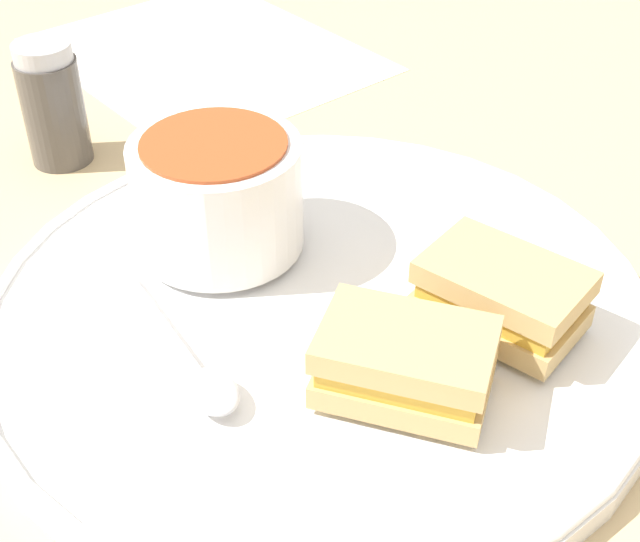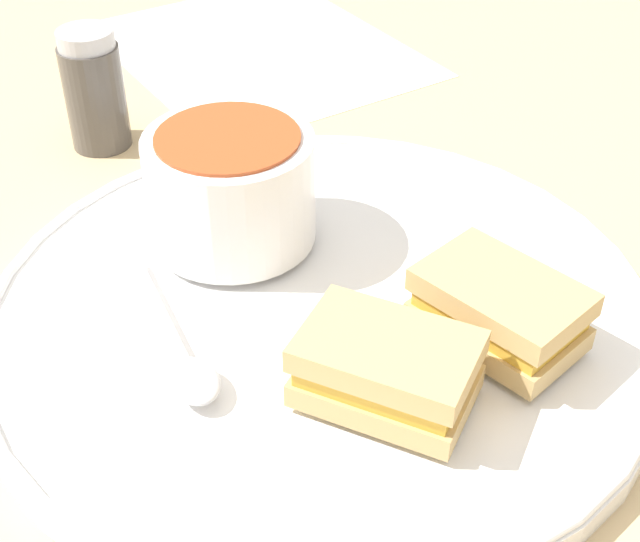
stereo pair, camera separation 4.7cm
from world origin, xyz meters
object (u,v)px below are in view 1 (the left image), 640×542
at_px(sandwich_half_near, 405,362).
at_px(sandwich_half_far, 502,294).
at_px(salt_shaker, 53,105).
at_px(spoon, 202,378).
at_px(soup_bowl, 218,193).

distance_m(sandwich_half_near, sandwich_half_far, 0.07).
xyz_separation_m(sandwich_half_far, salt_shaker, (0.01, 0.34, 0.01)).
bearing_deg(spoon, soup_bowl, 148.79).
bearing_deg(spoon, sandwich_half_far, 75.53).
bearing_deg(salt_shaker, soup_bowl, -101.12).
relative_size(soup_bowl, salt_shaker, 1.11).
relative_size(sandwich_half_far, salt_shaker, 0.97).
height_order(sandwich_half_far, salt_shaker, salt_shaker).
xyz_separation_m(spoon, sandwich_half_far, (0.12, -0.10, 0.01)).
xyz_separation_m(soup_bowl, sandwich_half_far, (0.03, -0.17, -0.02)).
bearing_deg(salt_shaker, spoon, -118.34).
xyz_separation_m(sandwich_half_near, sandwich_half_far, (0.07, -0.02, 0.00)).
height_order(spoon, sandwich_half_near, sandwich_half_near).
height_order(sandwich_half_near, salt_shaker, salt_shaker).
relative_size(spoon, salt_shaker, 1.40).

